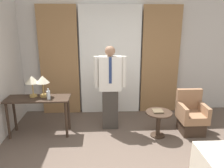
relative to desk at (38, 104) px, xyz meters
The scene contains 12 objects.
wall_back 2.03m from the desk, 39.45° to the left, with size 10.00×0.06×2.70m.
curtain_sheer_center 1.93m from the desk, 36.28° to the left, with size 1.44×0.06×2.58m.
curtain_drape_left 1.28m from the desk, 76.56° to the left, with size 0.90×0.06×2.58m.
curtain_drape_right 2.96m from the desk, 21.92° to the left, with size 0.90×0.06×2.58m.
desk is the anchor object (origin of this frame).
table_lamp_left 0.47m from the desk, 141.93° to the left, with size 0.26×0.26×0.42m.
table_lamp_right 0.47m from the desk, 38.07° to the left, with size 0.26×0.26×0.42m.
bottle_near_edge 0.33m from the desk, 20.65° to the right, with size 0.07×0.07×0.21m.
person 1.47m from the desk, ahead, with size 0.65×0.22×1.75m.
armchair 3.09m from the desk, ahead, with size 0.52×0.55×0.87m.
side_table 2.38m from the desk, ahead, with size 0.51×0.51×0.51m.
book 2.34m from the desk, ahead, with size 0.19×0.20×0.03m.
Camera 1 is at (-0.23, -2.49, 2.21)m, focal length 35.00 mm.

